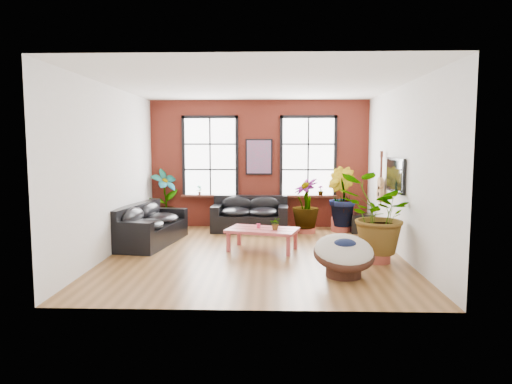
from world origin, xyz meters
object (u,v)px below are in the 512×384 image
sofa_back (250,215)px  sofa_left (149,226)px  papasan_chair (344,254)px  coffee_table (262,231)px

sofa_back → sofa_left: bearing=-142.3°
sofa_back → sofa_left: 2.82m
papasan_chair → coffee_table: bearing=122.5°
sofa_left → coffee_table: size_ratio=1.47×
sofa_back → coffee_table: 2.29m
sofa_back → papasan_chair: (1.82, -4.19, -0.01)m
coffee_table → papasan_chair: bearing=-37.5°
sofa_back → papasan_chair: sofa_back is taller
coffee_table → papasan_chair: size_ratio=1.44×
sofa_left → papasan_chair: sofa_left is taller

